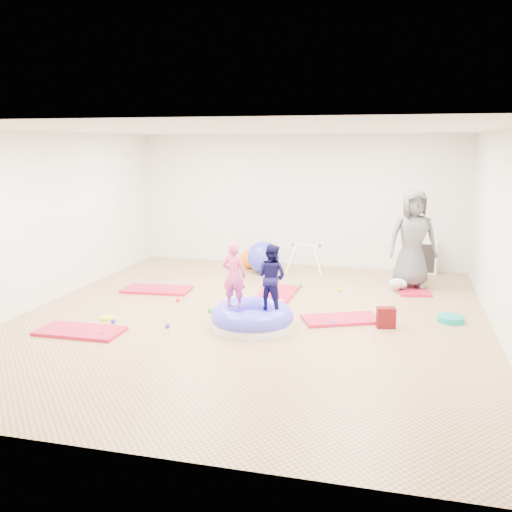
# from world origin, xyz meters

# --- Properties ---
(room) EXTENTS (7.01, 8.01, 2.81)m
(room) POSITION_xyz_m (0.00, 0.00, 1.40)
(room) COLOR tan
(room) RESTS_ON ground
(gym_mat_front_left) EXTENTS (1.20, 0.61, 0.05)m
(gym_mat_front_left) POSITION_xyz_m (-2.14, -1.28, 0.02)
(gym_mat_front_left) COLOR #B10B2E
(gym_mat_front_left) RESTS_ON ground
(gym_mat_mid_left) EXTENTS (1.25, 0.70, 0.05)m
(gym_mat_mid_left) POSITION_xyz_m (-2.05, 1.12, 0.03)
(gym_mat_mid_left) COLOR #B10B2E
(gym_mat_mid_left) RESTS_ON ground
(gym_mat_center_back) EXTENTS (0.60, 1.18, 0.05)m
(gym_mat_center_back) POSITION_xyz_m (0.10, 1.37, 0.02)
(gym_mat_center_back) COLOR #B10B2E
(gym_mat_center_back) RESTS_ON ground
(gym_mat_right) EXTENTS (1.26, 0.97, 0.05)m
(gym_mat_right) POSITION_xyz_m (1.34, 0.19, 0.02)
(gym_mat_right) COLOR #B10B2E
(gym_mat_right) RESTS_ON ground
(gym_mat_rear_right) EXTENTS (0.71, 1.15, 0.04)m
(gym_mat_rear_right) POSITION_xyz_m (2.38, 2.36, 0.02)
(gym_mat_rear_right) COLOR #B10B2E
(gym_mat_rear_right) RESTS_ON ground
(inflatable_cushion) EXTENTS (1.19, 1.19, 0.37)m
(inflatable_cushion) POSITION_xyz_m (0.14, -0.48, 0.15)
(inflatable_cushion) COLOR silver
(inflatable_cushion) RESTS_ON ground
(child_pink) EXTENTS (0.35, 0.24, 0.94)m
(child_pink) POSITION_xyz_m (-0.12, -0.50, 0.82)
(child_pink) COLOR #D83C7A
(child_pink) RESTS_ON inflatable_cushion
(child_navy) EXTENTS (0.55, 0.49, 0.94)m
(child_navy) POSITION_xyz_m (0.41, -0.45, 0.81)
(child_navy) COLOR #0D0A35
(child_navy) RESTS_ON inflatable_cushion
(adult_caregiver) EXTENTS (0.98, 0.76, 1.76)m
(adult_caregiver) POSITION_xyz_m (2.36, 2.41, 0.93)
(adult_caregiver) COLOR #4A4A4B
(adult_caregiver) RESTS_ON gym_mat_rear_right
(infant) EXTENTS (0.33, 0.34, 0.20)m
(infant) POSITION_xyz_m (2.14, 2.14, 0.14)
(infant) COLOR silver
(infant) RESTS_ON gym_mat_rear_right
(ball_pit_balls) EXTENTS (3.21, 3.45, 0.07)m
(ball_pit_balls) POSITION_xyz_m (-0.42, 0.31, 0.04)
(ball_pit_balls) COLOR #CAD603
(ball_pit_balls) RESTS_ON ground
(exercise_ball_blue) EXTENTS (0.66, 0.66, 0.66)m
(exercise_ball_blue) POSITION_xyz_m (-0.53, 2.99, 0.33)
(exercise_ball_blue) COLOR #3139C5
(exercise_ball_blue) RESTS_ON ground
(exercise_ball_orange) EXTENTS (0.41, 0.41, 0.41)m
(exercise_ball_orange) POSITION_xyz_m (-0.92, 3.36, 0.20)
(exercise_ball_orange) COLOR #FF6B07
(exercise_ball_orange) RESTS_ON ground
(infant_play_gym) EXTENTS (0.75, 0.71, 0.58)m
(infant_play_gym) POSITION_xyz_m (0.29, 3.33, 0.38)
(infant_play_gym) COLOR white
(infant_play_gym) RESTS_ON ground
(cube_shelf) EXTENTS (0.68, 0.33, 0.68)m
(cube_shelf) POSITION_xyz_m (2.54, 3.79, 0.34)
(cube_shelf) COLOR white
(cube_shelf) RESTS_ON ground
(balance_disc) EXTENTS (0.40, 0.40, 0.09)m
(balance_disc) POSITION_xyz_m (2.93, 0.54, 0.04)
(balance_disc) COLOR #08847D
(balance_disc) RESTS_ON ground
(backpack) EXTENTS (0.29, 0.21, 0.30)m
(backpack) POSITION_xyz_m (2.00, 0.02, 0.15)
(backpack) COLOR maroon
(backpack) RESTS_ON ground
(yellow_toy) EXTENTS (0.22, 0.22, 0.03)m
(yellow_toy) POSITION_xyz_m (-2.09, -0.61, 0.02)
(yellow_toy) COLOR #CAD603
(yellow_toy) RESTS_ON ground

